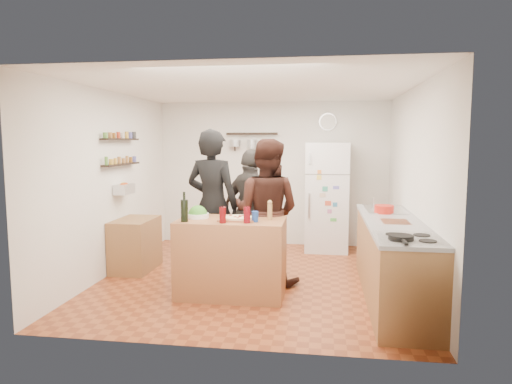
% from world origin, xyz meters
% --- Properties ---
extents(room_shell, '(4.20, 4.20, 4.20)m').
position_xyz_m(room_shell, '(0.00, 0.39, 1.25)').
color(room_shell, brown).
rests_on(room_shell, ground).
extents(prep_island, '(1.25, 0.72, 0.91)m').
position_xyz_m(prep_island, '(-0.18, -0.69, 0.46)').
color(prep_island, '#9D6439').
rests_on(prep_island, floor).
extents(pizza_board, '(0.42, 0.34, 0.02)m').
position_xyz_m(pizza_board, '(-0.10, -0.71, 0.92)').
color(pizza_board, brown).
rests_on(pizza_board, prep_island).
extents(pizza, '(0.34, 0.34, 0.02)m').
position_xyz_m(pizza, '(-0.10, -0.71, 0.94)').
color(pizza, '#D4B98C').
rests_on(pizza, pizza_board).
extents(salad_bowl, '(0.27, 0.27, 0.05)m').
position_xyz_m(salad_bowl, '(-0.60, -0.64, 0.94)').
color(salad_bowl, white).
rests_on(salad_bowl, prep_island).
extents(wine_bottle, '(0.08, 0.08, 0.25)m').
position_xyz_m(wine_bottle, '(-0.68, -0.91, 1.04)').
color(wine_bottle, black).
rests_on(wine_bottle, prep_island).
extents(wine_glass_near, '(0.07, 0.07, 0.18)m').
position_xyz_m(wine_glass_near, '(-0.23, -0.93, 1.00)').
color(wine_glass_near, '#59070A').
rests_on(wine_glass_near, prep_island).
extents(wine_glass_far, '(0.08, 0.08, 0.18)m').
position_xyz_m(wine_glass_far, '(0.04, -0.89, 1.00)').
color(wine_glass_far, '#5F080F').
rests_on(wine_glass_far, prep_island).
extents(pepper_mill, '(0.06, 0.06, 0.18)m').
position_xyz_m(pepper_mill, '(0.27, -0.64, 1.00)').
color(pepper_mill, '#9F7643').
rests_on(pepper_mill, prep_island).
extents(salt_canister, '(0.08, 0.08, 0.12)m').
position_xyz_m(salt_canister, '(0.12, -0.81, 0.97)').
color(salt_canister, navy).
rests_on(salt_canister, prep_island).
extents(person_left, '(0.81, 0.63, 1.98)m').
position_xyz_m(person_left, '(-0.55, -0.08, 0.99)').
color(person_left, black).
rests_on(person_left, floor).
extents(person_center, '(1.04, 0.89, 1.85)m').
position_xyz_m(person_center, '(0.17, -0.14, 0.93)').
color(person_center, black).
rests_on(person_center, floor).
extents(person_back, '(1.08, 0.87, 1.72)m').
position_xyz_m(person_back, '(-0.09, 0.28, 0.86)').
color(person_back, '#2E2B29').
rests_on(person_back, floor).
extents(counter_run, '(0.63, 2.63, 0.90)m').
position_xyz_m(counter_run, '(1.70, -0.55, 0.45)').
color(counter_run, '#9E7042').
rests_on(counter_run, floor).
extents(stove_top, '(0.60, 0.62, 0.02)m').
position_xyz_m(stove_top, '(1.70, -1.50, 0.91)').
color(stove_top, white).
rests_on(stove_top, counter_run).
extents(skillet, '(0.23, 0.23, 0.04)m').
position_xyz_m(skillet, '(1.60, -1.59, 0.94)').
color(skillet, black).
rests_on(skillet, stove_top).
extents(sink, '(0.50, 0.80, 0.03)m').
position_xyz_m(sink, '(1.70, 0.30, 0.92)').
color(sink, silver).
rests_on(sink, counter_run).
extents(cutting_board, '(0.30, 0.40, 0.02)m').
position_xyz_m(cutting_board, '(1.70, -0.60, 0.91)').
color(cutting_board, '#9A5538').
rests_on(cutting_board, counter_run).
extents(red_bowl, '(0.24, 0.24, 0.10)m').
position_xyz_m(red_bowl, '(1.65, -0.01, 0.97)').
color(red_bowl, red).
rests_on(red_bowl, counter_run).
extents(fridge, '(0.70, 0.68, 1.80)m').
position_xyz_m(fridge, '(0.95, 1.75, 0.90)').
color(fridge, white).
rests_on(fridge, floor).
extents(wall_clock, '(0.30, 0.03, 0.30)m').
position_xyz_m(wall_clock, '(0.95, 2.08, 2.15)').
color(wall_clock, silver).
rests_on(wall_clock, back_wall).
extents(spice_shelf_lower, '(0.12, 1.00, 0.02)m').
position_xyz_m(spice_shelf_lower, '(-1.93, 0.20, 1.50)').
color(spice_shelf_lower, black).
rests_on(spice_shelf_lower, left_wall).
extents(spice_shelf_upper, '(0.12, 1.00, 0.02)m').
position_xyz_m(spice_shelf_upper, '(-1.93, 0.20, 1.85)').
color(spice_shelf_upper, black).
rests_on(spice_shelf_upper, left_wall).
extents(produce_basket, '(0.18, 0.35, 0.14)m').
position_xyz_m(produce_basket, '(-1.90, 0.20, 1.15)').
color(produce_basket, silver).
rests_on(produce_basket, left_wall).
extents(side_table, '(0.50, 0.80, 0.73)m').
position_xyz_m(side_table, '(-1.74, 0.16, 0.36)').
color(side_table, olive).
rests_on(side_table, floor).
extents(pot_rack, '(0.90, 0.04, 0.04)m').
position_xyz_m(pot_rack, '(-0.35, 2.00, 1.95)').
color(pot_rack, black).
rests_on(pot_rack, back_wall).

